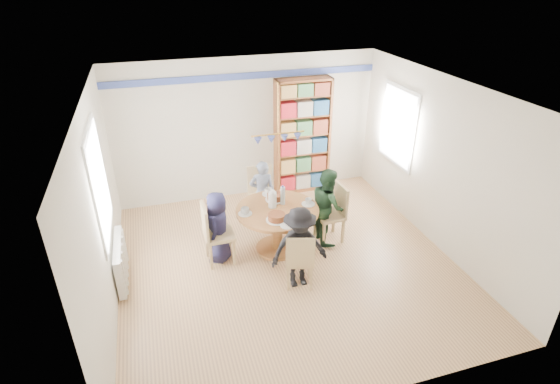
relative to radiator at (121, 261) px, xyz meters
name	(u,v)px	position (x,y,z in m)	size (l,w,h in m)	color
ground	(287,263)	(2.42, -0.30, -0.35)	(5.00, 5.00, 0.00)	tan
room_shell	(255,146)	(2.16, 0.57, 1.30)	(5.00, 5.00, 5.00)	white
radiator	(121,261)	(0.00, 0.00, 0.00)	(0.12, 1.00, 0.60)	silver
dining_table	(277,220)	(2.38, 0.12, 0.21)	(1.30, 1.30, 0.75)	olive
chair_left	(214,232)	(1.36, 0.08, 0.20)	(0.45, 0.45, 0.99)	tan
chair_right	(334,210)	(3.36, 0.15, 0.19)	(0.45, 0.45, 0.98)	tan
chair_far	(262,192)	(2.38, 1.11, 0.21)	(0.47, 0.47, 1.02)	tan
chair_near	(300,258)	(2.41, -0.87, 0.14)	(0.49, 0.49, 0.89)	tan
person_left	(218,227)	(1.44, 0.14, 0.23)	(0.56, 0.37, 1.15)	#1A1938
person_right	(327,206)	(3.24, 0.16, 0.29)	(0.63, 0.49, 1.29)	#1A341F
person_far	(262,193)	(2.36, 0.98, 0.25)	(0.44, 0.29, 1.20)	gray
person_near	(299,248)	(2.42, -0.80, 0.27)	(0.81, 0.46, 1.25)	black
bookshelf	(302,138)	(3.46, 2.04, 0.77)	(1.08, 0.32, 2.27)	brown
tableware	(275,204)	(2.35, 0.14, 0.47)	(1.24, 1.24, 0.33)	white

